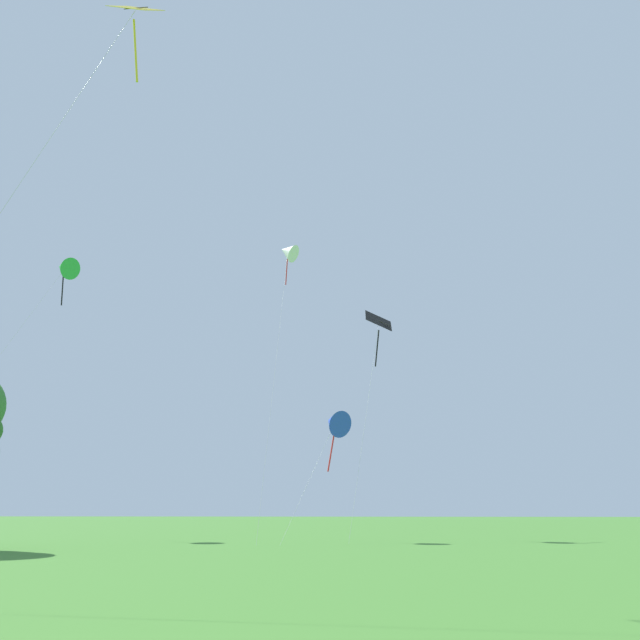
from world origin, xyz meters
name	(u,v)px	position (x,y,z in m)	size (l,w,h in m)	color
kite_yellow_diamond	(131,28)	(-6.04, 11.68, 19.17)	(3.64, 5.91, 21.08)	yellow
kite_blue_delta	(334,422)	(0.21, 30.09, 6.79)	(3.62, 5.84, 7.79)	blue
kite_green_small	(65,268)	(-21.61, 33.63, 20.00)	(3.26, 11.07, 21.09)	green
kite_black_large	(378,331)	(3.12, 34.24, 14.00)	(3.03, 7.64, 15.76)	black
kite_white_distant	(288,252)	(-4.07, 36.59, 21.97)	(2.13, 12.32, 22.95)	white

